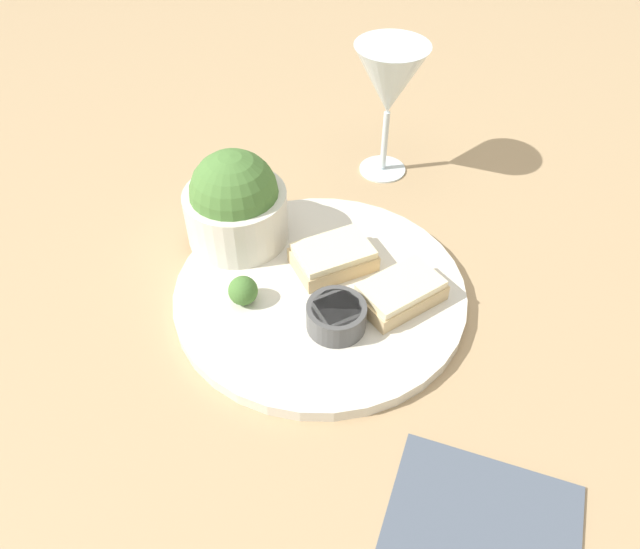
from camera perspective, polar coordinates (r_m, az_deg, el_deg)
name	(u,v)px	position (r m, az deg, el deg)	size (l,w,h in m)	color
ground_plane	(320,297)	(0.67, 0.00, -2.07)	(4.00, 4.00, 0.00)	tan
dinner_plate	(320,293)	(0.66, 0.00, -1.66)	(0.31, 0.31, 0.01)	silver
salad_bowl	(235,204)	(0.69, -7.75, 6.43)	(0.11, 0.11, 0.11)	silver
sauce_ramekin	(336,315)	(0.61, 1.51, -3.75)	(0.06, 0.06, 0.03)	#4C4C4C
cheese_toast_near	(333,257)	(0.67, 1.22, 1.62)	(0.10, 0.08, 0.03)	#D1B27F
cheese_toast_far	(400,292)	(0.64, 7.35, -1.62)	(0.10, 0.09, 0.03)	#D1B27F
wine_glass	(390,83)	(0.78, 6.38, 17.00)	(0.09, 0.09, 0.17)	silver
garnish	(243,291)	(0.64, -7.05, -1.47)	(0.03, 0.03, 0.03)	#477533
napkin	(483,522)	(0.54, 14.71, -21.01)	(0.18, 0.16, 0.01)	#4C5666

